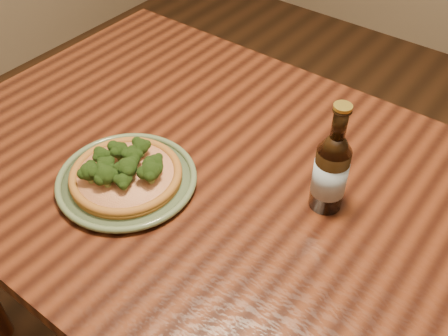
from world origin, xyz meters
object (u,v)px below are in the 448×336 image
Objects in this scene: table at (274,231)px; pizza at (125,173)px; plate at (127,180)px; beer_bottle at (331,171)px.

pizza reaches higher than table.
pizza reaches higher than plate.
beer_bottle reaches higher than plate.
pizza is (-0.27, -0.15, 0.12)m from table.
beer_bottle is at bearing 29.07° from plate.
pizza is at bearing -172.53° from beer_bottle.
plate is 1.26× the size of pizza.
beer_bottle is (0.35, 0.20, 0.08)m from plate.
plate reaches higher than table.
table is 0.33m from pizza.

